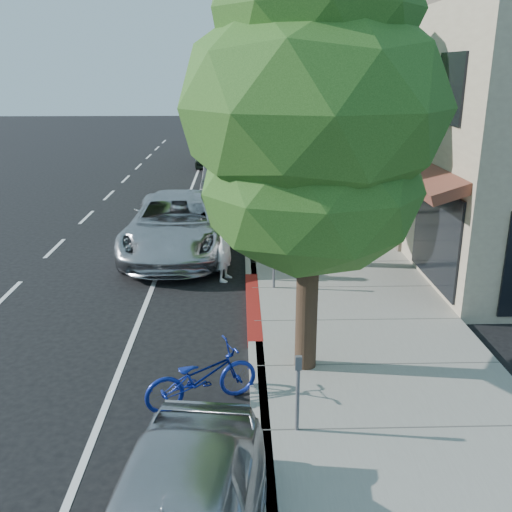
{
  "coord_description": "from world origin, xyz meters",
  "views": [
    {
      "loc": [
        -0.3,
        -11.48,
        5.43
      ],
      "look_at": [
        0.07,
        0.93,
        1.35
      ],
      "focal_mm": 40.0,
      "sensor_mm": 36.0,
      "label": 1
    }
  ],
  "objects_px": {
    "street_tree_0": "(313,113)",
    "street_tree_4": "(260,79)",
    "dark_sedan": "(224,180)",
    "white_pickup": "(233,163)",
    "street_tree_3": "(264,85)",
    "silver_suv": "(178,224)",
    "bicycle": "(202,376)",
    "street_tree_1": "(285,82)",
    "street_tree_5": "(257,84)",
    "street_tree_2": "(272,87)",
    "dark_suv_far": "(217,150)",
    "pedestrian": "(366,205)",
    "cyclist": "(225,245)"
  },
  "relations": [
    {
      "from": "street_tree_1",
      "to": "dark_suv_far",
      "type": "height_order",
      "value": "street_tree_1"
    },
    {
      "from": "pedestrian",
      "to": "bicycle",
      "type": "bearing_deg",
      "value": 30.5
    },
    {
      "from": "street_tree_1",
      "to": "pedestrian",
      "type": "bearing_deg",
      "value": 43.73
    },
    {
      "from": "bicycle",
      "to": "street_tree_4",
      "type": "bearing_deg",
      "value": -27.64
    },
    {
      "from": "street_tree_0",
      "to": "pedestrian",
      "type": "height_order",
      "value": "street_tree_0"
    },
    {
      "from": "street_tree_2",
      "to": "street_tree_4",
      "type": "xyz_separation_m",
      "value": [
        -0.0,
        12.0,
        0.09
      ]
    },
    {
      "from": "street_tree_1",
      "to": "dark_sedan",
      "type": "distance_m",
      "value": 10.26
    },
    {
      "from": "street_tree_3",
      "to": "street_tree_5",
      "type": "xyz_separation_m",
      "value": [
        -0.0,
        12.0,
        -0.25
      ]
    },
    {
      "from": "street_tree_2",
      "to": "pedestrian",
      "type": "height_order",
      "value": "street_tree_2"
    },
    {
      "from": "street_tree_3",
      "to": "cyclist",
      "type": "height_order",
      "value": "street_tree_3"
    },
    {
      "from": "street_tree_5",
      "to": "cyclist",
      "type": "distance_m",
      "value": 25.29
    },
    {
      "from": "street_tree_3",
      "to": "pedestrian",
      "type": "xyz_separation_m",
      "value": [
        2.98,
        -9.15,
        -3.57
      ]
    },
    {
      "from": "street_tree_1",
      "to": "dark_suv_far",
      "type": "relative_size",
      "value": 1.52
    },
    {
      "from": "bicycle",
      "to": "pedestrian",
      "type": "bearing_deg",
      "value": -49.56
    },
    {
      "from": "street_tree_5",
      "to": "cyclist",
      "type": "bearing_deg",
      "value": -93.66
    },
    {
      "from": "street_tree_0",
      "to": "silver_suv",
      "type": "xyz_separation_m",
      "value": [
        -3.1,
        7.5,
        -3.86
      ]
    },
    {
      "from": "street_tree_5",
      "to": "street_tree_2",
      "type": "bearing_deg",
      "value": -90.0
    },
    {
      "from": "street_tree_2",
      "to": "street_tree_1",
      "type": "bearing_deg",
      "value": -90.0
    },
    {
      "from": "street_tree_0",
      "to": "street_tree_3",
      "type": "height_order",
      "value": "street_tree_3"
    },
    {
      "from": "street_tree_1",
      "to": "street_tree_5",
      "type": "distance_m",
      "value": 24.01
    },
    {
      "from": "street_tree_0",
      "to": "street_tree_4",
      "type": "bearing_deg",
      "value": 90.0
    },
    {
      "from": "street_tree_2",
      "to": "bicycle",
      "type": "distance_m",
      "value": 13.81
    },
    {
      "from": "street_tree_3",
      "to": "silver_suv",
      "type": "xyz_separation_m",
      "value": [
        -3.1,
        -10.5,
        -3.82
      ]
    },
    {
      "from": "dark_sedan",
      "to": "pedestrian",
      "type": "xyz_separation_m",
      "value": [
        4.84,
        -6.29,
        0.32
      ]
    },
    {
      "from": "bicycle",
      "to": "white_pickup",
      "type": "xyz_separation_m",
      "value": [
        0.32,
        21.01,
        0.3
      ]
    },
    {
      "from": "silver_suv",
      "to": "bicycle",
      "type": "bearing_deg",
      "value": -81.08
    },
    {
      "from": "street_tree_1",
      "to": "silver_suv",
      "type": "bearing_deg",
      "value": 154.18
    },
    {
      "from": "street_tree_2",
      "to": "street_tree_4",
      "type": "height_order",
      "value": "street_tree_4"
    },
    {
      "from": "white_pickup",
      "to": "dark_suv_far",
      "type": "xyz_separation_m",
      "value": [
        -0.95,
        4.41,
        0.07
      ]
    },
    {
      "from": "silver_suv",
      "to": "white_pickup",
      "type": "distance_m",
      "value": 12.61
    },
    {
      "from": "street_tree_2",
      "to": "street_tree_5",
      "type": "bearing_deg",
      "value": 90.0
    },
    {
      "from": "street_tree_0",
      "to": "street_tree_5",
      "type": "bearing_deg",
      "value": 90.0
    },
    {
      "from": "street_tree_2",
      "to": "street_tree_4",
      "type": "distance_m",
      "value": 12.0
    },
    {
      "from": "street_tree_2",
      "to": "silver_suv",
      "type": "relative_size",
      "value": 1.22
    },
    {
      "from": "street_tree_1",
      "to": "street_tree_3",
      "type": "distance_m",
      "value": 12.01
    },
    {
      "from": "bicycle",
      "to": "street_tree_1",
      "type": "bearing_deg",
      "value": -38.29
    },
    {
      "from": "street_tree_2",
      "to": "bicycle",
      "type": "bearing_deg",
      "value": -98.16
    },
    {
      "from": "street_tree_3",
      "to": "pedestrian",
      "type": "relative_size",
      "value": 4.0
    },
    {
      "from": "street_tree_3",
      "to": "bicycle",
      "type": "bearing_deg",
      "value": -95.61
    },
    {
      "from": "street_tree_3",
      "to": "dark_suv_far",
      "type": "height_order",
      "value": "street_tree_3"
    },
    {
      "from": "dark_suv_far",
      "to": "street_tree_0",
      "type": "bearing_deg",
      "value": -79.82
    },
    {
      "from": "street_tree_0",
      "to": "dark_sedan",
      "type": "relative_size",
      "value": 1.54
    },
    {
      "from": "street_tree_4",
      "to": "cyclist",
      "type": "xyz_separation_m",
      "value": [
        -1.6,
        -19.0,
        -3.92
      ]
    },
    {
      "from": "street_tree_5",
      "to": "dark_sedan",
      "type": "relative_size",
      "value": 1.49
    },
    {
      "from": "dark_sedan",
      "to": "street_tree_0",
      "type": "bearing_deg",
      "value": -82.05
    },
    {
      "from": "street_tree_0",
      "to": "street_tree_4",
      "type": "distance_m",
      "value": 24.0
    },
    {
      "from": "dark_sedan",
      "to": "white_pickup",
      "type": "relative_size",
      "value": 0.88
    },
    {
      "from": "street_tree_0",
      "to": "bicycle",
      "type": "relative_size",
      "value": 3.86
    },
    {
      "from": "street_tree_0",
      "to": "street_tree_5",
      "type": "relative_size",
      "value": 1.03
    },
    {
      "from": "street_tree_5",
      "to": "dark_suv_far",
      "type": "height_order",
      "value": "street_tree_5"
    }
  ]
}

